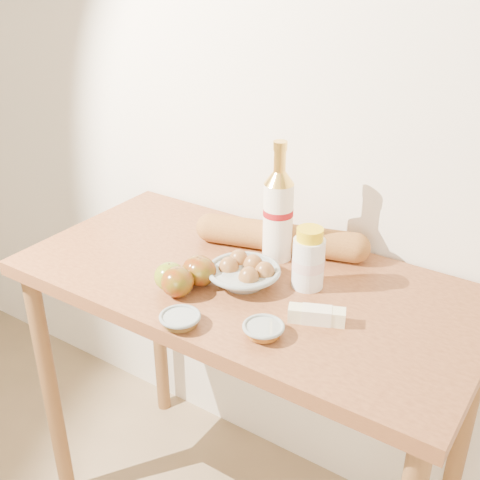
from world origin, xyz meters
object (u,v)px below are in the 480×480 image
Objects in this scene: egg_bowl at (245,273)px; baguette at (280,237)px; cream_bottle at (308,260)px; bourbon_bottle at (278,213)px; table at (246,317)px.

baguette is at bearing 93.37° from egg_bowl.
egg_bowl is (-0.14, -0.07, -0.05)m from cream_bottle.
bourbon_bottle reaches higher than egg_bowl.
bourbon_bottle is 0.17m from cream_bottle.
cream_bottle reaches higher than table.
bourbon_bottle is at bearing 89.83° from egg_bowl.
table is at bearing -105.36° from baguette.
bourbon_bottle is (0.01, 0.14, 0.26)m from table.
bourbon_bottle is 0.19m from egg_bowl.
table is at bearing 112.56° from egg_bowl.
bourbon_bottle is 0.10m from baguette.
baguette is (-0.01, 0.20, 0.01)m from egg_bowl.
baguette reaches higher than egg_bowl.
baguette is (-0.15, 0.12, -0.03)m from cream_bottle.
egg_bowl is at bearing -67.44° from table.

